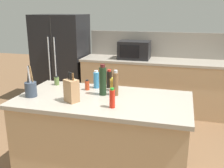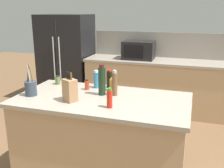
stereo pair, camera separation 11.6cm
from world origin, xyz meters
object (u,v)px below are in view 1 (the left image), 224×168
object	(u,v)px
utensil_crock	(31,89)
microwave	(134,50)
honey_jar	(114,85)
wine_bottle	(103,81)
pepper_grinder	(116,84)
spice_jar_paprika	(87,85)
hot_sauce_bottle	(112,98)
spice_jar_oregano	(57,81)
knife_block	(71,90)
refrigerator	(61,59)
dish_soap_bottle	(96,80)
soy_sauce_bottle	(109,79)

from	to	relation	value
utensil_crock	microwave	bearing A→B (deg)	74.91
honey_jar	wine_bottle	world-z (taller)	wine_bottle
pepper_grinder	utensil_crock	bearing A→B (deg)	-162.06
spice_jar_paprika	hot_sauce_bottle	distance (m)	0.61
microwave	spice_jar_oregano	bearing A→B (deg)	-106.94
knife_block	wine_bottle	xyz separation A→B (m)	(0.23, 0.28, 0.04)
spice_jar_paprika	spice_jar_oregano	xyz separation A→B (m)	(-0.42, 0.09, -0.00)
refrigerator	wine_bottle	world-z (taller)	refrigerator
spice_jar_oregano	refrigerator	bearing A→B (deg)	114.51
microwave	dish_soap_bottle	xyz separation A→B (m)	(-0.08, -1.88, -0.06)
utensil_crock	spice_jar_paprika	bearing A→B (deg)	37.41
wine_bottle	dish_soap_bottle	distance (m)	0.27
microwave	spice_jar_oregano	distance (m)	1.97
dish_soap_bottle	soy_sauce_bottle	bearing A→B (deg)	20.11
knife_block	soy_sauce_bottle	distance (m)	0.59
pepper_grinder	soy_sauce_bottle	xyz separation A→B (m)	(-0.14, 0.25, -0.03)
refrigerator	knife_block	size ratio (longest dim) A/B	5.88
refrigerator	soy_sauce_bottle	xyz separation A→B (m)	(1.51, -1.88, 0.19)
wine_bottle	dish_soap_bottle	xyz separation A→B (m)	(-0.15, 0.22, -0.06)
microwave	honey_jar	bearing A→B (deg)	-86.01
refrigerator	knife_block	xyz separation A→B (m)	(1.29, -2.43, 0.20)
utensil_crock	spice_jar_paprika	distance (m)	0.60
knife_block	hot_sauce_bottle	distance (m)	0.42
utensil_crock	pepper_grinder	world-z (taller)	utensil_crock
pepper_grinder	knife_block	bearing A→B (deg)	-139.98
spice_jar_paprika	wine_bottle	bearing A→B (deg)	-28.70
honey_jar	dish_soap_bottle	distance (m)	0.23
spice_jar_oregano	wine_bottle	bearing A→B (deg)	-18.54
microwave	spice_jar_paprika	bearing A→B (deg)	-94.52
refrigerator	microwave	bearing A→B (deg)	-2.02
pepper_grinder	spice_jar_oregano	size ratio (longest dim) A/B	2.50
utensil_crock	dish_soap_bottle	bearing A→B (deg)	40.13
utensil_crock	spice_jar_paprika	size ratio (longest dim) A/B	2.74
pepper_grinder	wine_bottle	xyz separation A→B (m)	(-0.13, -0.02, 0.03)
spice_jar_paprika	spice_jar_oregano	size ratio (longest dim) A/B	1.09
soy_sauce_bottle	wine_bottle	distance (m)	0.28
refrigerator	pepper_grinder	distance (m)	2.70
microwave	spice_jar_paprika	xyz separation A→B (m)	(-0.16, -1.98, -0.11)
honey_jar	spice_jar_oregano	xyz separation A→B (m)	(-0.71, 0.05, -0.02)
spice_jar_paprika	hot_sauce_bottle	size ratio (longest dim) A/B	0.63
utensil_crock	honey_jar	size ratio (longest dim) A/B	2.21
knife_block	hot_sauce_bottle	bearing A→B (deg)	23.86
spice_jar_paprika	dish_soap_bottle	bearing A→B (deg)	53.42
dish_soap_bottle	spice_jar_oregano	xyz separation A→B (m)	(-0.49, -0.01, -0.05)
refrigerator	soy_sauce_bottle	world-z (taller)	refrigerator
knife_block	honey_jar	xyz separation A→B (m)	(0.30, 0.45, -0.05)
hot_sauce_bottle	spice_jar_oregano	bearing A→B (deg)	146.77
pepper_grinder	hot_sauce_bottle	distance (m)	0.36
honey_jar	wine_bottle	bearing A→B (deg)	-112.96
soy_sauce_bottle	honey_jar	size ratio (longest dim) A/B	1.46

